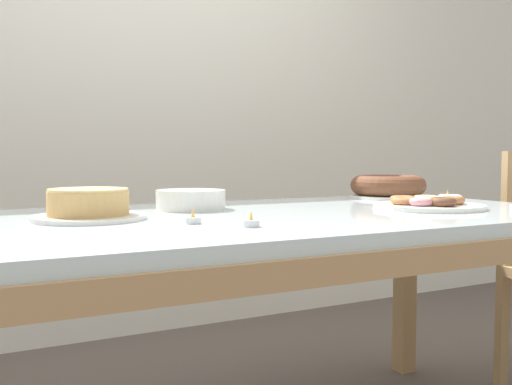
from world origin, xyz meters
The scene contains 10 objects.
wall_back centered at (0.00, 1.49, 1.30)m, with size 8.00×0.10×2.60m, color silver.
dining_table centered at (0.00, 0.00, 0.68)m, with size 1.87×0.98×0.76m.
cake_chocolate_round centered at (-0.51, 0.07, 0.79)m, with size 0.29×0.29×0.08m.
cake_golden_bundt centered at (0.66, 0.30, 0.80)m, with size 0.29×0.29×0.09m.
pastry_platter centered at (0.49, -0.10, 0.77)m, with size 0.34×0.34×0.04m.
plate_stack centered at (-0.18, 0.20, 0.79)m, with size 0.21×0.21×0.06m.
tealight_left_edge centered at (0.83, 0.16, 0.77)m, with size 0.04×0.04×0.04m.
tealight_near_front centered at (-0.21, -0.26, 0.77)m, with size 0.04×0.04×0.04m.
tealight_centre centered at (-0.31, -0.14, 0.77)m, with size 0.04×0.04×0.04m.
tealight_right_edge centered at (0.68, 0.04, 0.77)m, with size 0.04×0.04×0.04m.
Camera 1 is at (-0.79, -1.41, 0.92)m, focal length 40.00 mm.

